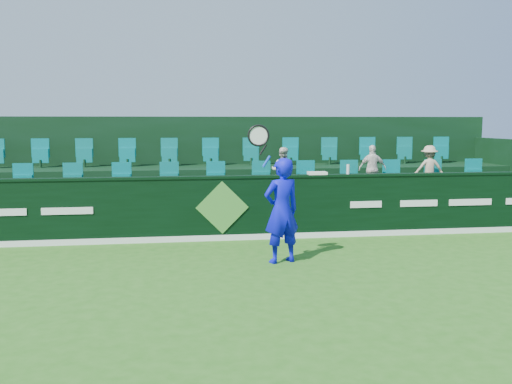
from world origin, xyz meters
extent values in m
plane|color=#286919|center=(0.00, 0.00, 0.00)|extent=(60.00, 60.00, 0.00)
cube|color=black|center=(0.00, 4.00, 0.65)|extent=(16.00, 0.20, 1.30)
cube|color=black|center=(0.00, 4.00, 1.32)|extent=(16.00, 0.24, 0.05)
cube|color=white|center=(0.00, 3.89, 0.06)|extent=(16.00, 0.02, 0.12)
cube|color=#469034|center=(0.00, 3.88, 0.70)|extent=(1.10, 0.02, 1.10)
cube|color=white|center=(-4.30, 3.89, 0.70)|extent=(0.85, 0.01, 0.14)
cube|color=white|center=(-3.10, 3.89, 0.70)|extent=(1.00, 0.01, 0.14)
cube|color=white|center=(3.10, 3.89, 0.70)|extent=(0.70, 0.01, 0.14)
cube|color=white|center=(4.30, 3.89, 0.70)|extent=(0.85, 0.01, 0.14)
cube|color=white|center=(5.50, 3.89, 0.70)|extent=(1.00, 0.01, 0.14)
cube|color=black|center=(0.00, 5.10, 0.40)|extent=(16.00, 2.00, 0.80)
cube|color=black|center=(0.00, 7.00, 0.65)|extent=(16.00, 1.80, 1.30)
cube|color=black|center=(0.00, 8.00, 1.30)|extent=(16.00, 0.20, 2.60)
cube|color=#057577|center=(0.00, 5.50, 1.10)|extent=(13.50, 0.50, 0.60)
cube|color=#057577|center=(0.00, 7.30, 1.60)|extent=(13.50, 0.50, 0.60)
imported|color=#0D0FE3|center=(0.87, 1.92, 0.92)|extent=(0.78, 0.64, 1.85)
cylinder|color=#143FBF|center=(0.59, 1.82, 1.80)|extent=(0.16, 0.04, 0.21)
cylinder|color=black|center=(0.53, 1.82, 2.00)|extent=(0.14, 0.03, 0.19)
torus|color=black|center=(0.45, 1.82, 2.24)|extent=(0.52, 0.04, 0.52)
cylinder|color=silver|center=(0.45, 1.82, 2.24)|extent=(0.43, 0.01, 0.43)
imported|color=silver|center=(1.50, 5.12, 1.34)|extent=(0.65, 0.59, 1.08)
imported|color=silver|center=(3.67, 5.12, 1.36)|extent=(0.68, 0.35, 1.12)
imported|color=tan|center=(5.08, 5.12, 1.35)|extent=(0.76, 0.50, 1.10)
cube|color=white|center=(2.04, 4.00, 1.38)|extent=(0.39, 0.26, 0.06)
cylinder|color=silver|center=(2.72, 4.00, 1.46)|extent=(0.07, 0.07, 0.21)
camera|label=1|loc=(-0.99, -7.76, 2.48)|focal=40.00mm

